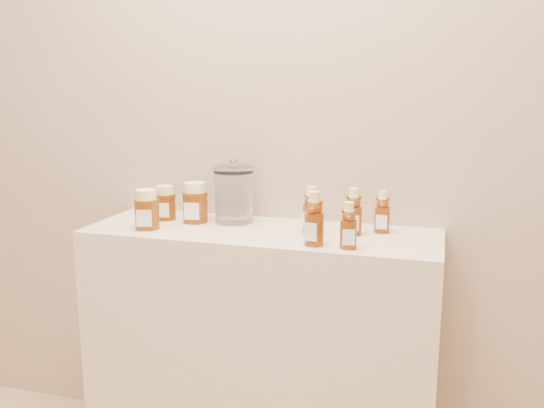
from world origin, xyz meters
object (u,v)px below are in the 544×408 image
(display_table, at_px, (261,353))
(bear_bottle_front_left, at_px, (314,215))
(bear_bottle_back_left, at_px, (311,207))
(honey_jar_left, at_px, (165,203))
(glass_canister, at_px, (234,192))

(display_table, distance_m, bear_bottle_front_left, 0.60)
(bear_bottle_back_left, height_order, bear_bottle_front_left, bear_bottle_front_left)
(honey_jar_left, bearing_deg, bear_bottle_back_left, -15.67)
(display_table, distance_m, glass_canister, 0.58)
(bear_bottle_back_left, distance_m, honey_jar_left, 0.55)
(honey_jar_left, bearing_deg, glass_canister, -5.24)
(display_table, bearing_deg, bear_bottle_back_left, 7.67)
(bear_bottle_front_left, distance_m, glass_canister, 0.40)
(bear_bottle_back_left, distance_m, glass_canister, 0.31)
(glass_canister, bearing_deg, honey_jar_left, -173.11)
(display_table, height_order, glass_canister, glass_canister)
(display_table, bearing_deg, bear_bottle_front_left, -30.90)
(bear_bottle_back_left, xyz_separation_m, honey_jar_left, (-0.55, 0.03, -0.03))
(honey_jar_left, bearing_deg, display_table, -20.56)
(display_table, relative_size, bear_bottle_back_left, 6.83)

